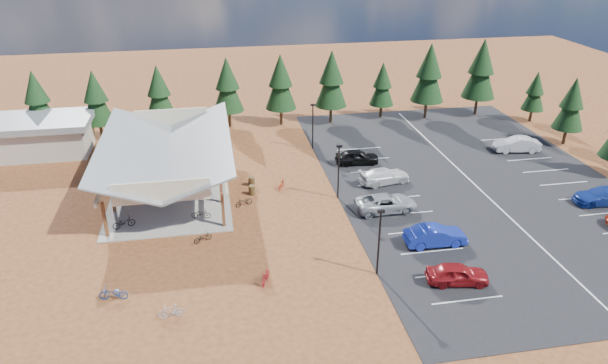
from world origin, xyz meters
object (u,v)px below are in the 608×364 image
(bike_10, at_px, (113,293))
(car_4, at_px, (357,157))
(bike_7, at_px, (194,149))
(car_7, at_px, (603,196))
(bike_16, at_px, (244,202))
(car_2, at_px, (386,203))
(bike_0, at_px, (124,222))
(bike_15, at_px, (281,184))
(trash_bin_1, at_px, (252,181))
(car_3, at_px, (385,176))
(trash_bin_0, at_px, (252,190))
(car_9, at_px, (517,144))
(bike_3, at_px, (160,156))
(car_0, at_px, (457,274))
(bike_1, at_px, (160,191))
(lamp_post_0, at_px, (379,238))
(bike_pavilion, at_px, (167,149))
(bike_11, at_px, (266,277))
(outbuilding, at_px, (40,135))
(bike_4, at_px, (201,214))
(lamp_post_2, at_px, (313,123))
(bike_13, at_px, (171,311))
(bike_2, at_px, (163,170))
(bike_6, at_px, (198,167))
(bike_12, at_px, (203,237))
(bike_5, at_px, (203,193))
(car_1, at_px, (435,236))
(lamp_post_1, at_px, (339,168))

(bike_10, xyz_separation_m, car_4, (21.74, 18.85, 0.30))
(bike_7, relative_size, car_7, 0.32)
(bike_16, xyz_separation_m, car_2, (12.00, -3.11, 0.36))
(bike_0, xyz_separation_m, bike_15, (13.66, 5.02, -0.12))
(trash_bin_1, xyz_separation_m, car_3, (12.58, -1.69, 0.31))
(trash_bin_0, relative_size, car_9, 0.19)
(bike_10, bearing_deg, bike_3, -176.55)
(car_0, bearing_deg, bike_1, 60.38)
(lamp_post_0, relative_size, bike_7, 3.16)
(bike_pavilion, bearing_deg, car_3, -7.95)
(bike_7, bearing_deg, car_3, -111.74)
(bike_pavilion, height_order, bike_11, bike_pavilion)
(outbuilding, distance_m, bike_4, 24.52)
(trash_bin_1, distance_m, car_0, 21.88)
(lamp_post_2, relative_size, bike_13, 3.10)
(trash_bin_0, height_order, car_0, car_0)
(car_3, bearing_deg, bike_2, 64.28)
(bike_0, bearing_deg, car_7, -112.51)
(bike_6, height_order, bike_13, bike_6)
(bike_6, distance_m, bike_11, 20.16)
(lamp_post_0, xyz_separation_m, car_9, (21.68, 19.26, -2.14))
(bike_10, relative_size, bike_15, 1.25)
(bike_4, height_order, bike_12, bike_4)
(lamp_post_2, distance_m, bike_6, 13.31)
(bike_2, distance_m, bike_10, 19.74)
(bike_2, bearing_deg, car_3, -109.41)
(bike_5, height_order, car_2, car_2)
(car_1, bearing_deg, bike_16, 58.74)
(lamp_post_0, distance_m, bike_2, 25.58)
(lamp_post_2, xyz_separation_m, bike_6, (-12.45, -4.05, -2.41))
(trash_bin_1, bearing_deg, bike_2, 154.62)
(bike_pavilion, height_order, bike_12, bike_pavilion)
(trash_bin_0, bearing_deg, bike_15, 14.07)
(lamp_post_1, distance_m, bike_16, 8.87)
(lamp_post_2, bearing_deg, lamp_post_0, -90.00)
(trash_bin_1, distance_m, car_1, 18.38)
(lamp_post_1, xyz_separation_m, bike_1, (-15.91, 3.17, -2.42))
(bike_5, bearing_deg, bike_4, -177.14)
(lamp_post_2, distance_m, bike_1, 18.35)
(car_1, bearing_deg, trash_bin_1, 46.58)
(bike_1, bearing_deg, bike_6, -41.98)
(bike_6, bearing_deg, trash_bin_0, -132.09)
(bike_pavilion, relative_size, lamp_post_0, 3.77)
(bike_3, xyz_separation_m, bike_13, (2.18, -25.50, -0.12))
(outbuilding, relative_size, lamp_post_1, 2.14)
(bike_12, relative_size, car_4, 0.34)
(bike_5, xyz_separation_m, bike_6, (-0.40, 5.98, -0.05))
(bike_4, relative_size, car_9, 0.33)
(bike_1, height_order, bike_5, bike_5)
(car_3, height_order, car_7, car_7)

